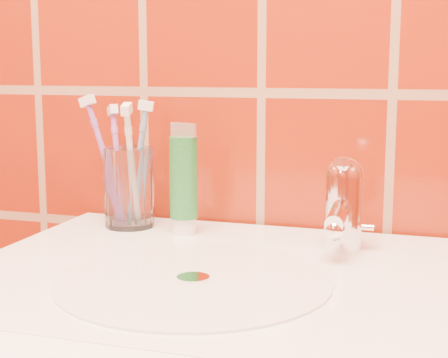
% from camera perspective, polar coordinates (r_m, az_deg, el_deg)
% --- Properties ---
extents(glass_tumbler, '(0.09, 0.09, 0.11)m').
position_cam_1_polar(glass_tumbler, '(0.99, -7.89, -0.70)').
color(glass_tumbler, white).
rests_on(glass_tumbler, pedestal_sink).
extents(toothpaste_tube, '(0.04, 0.04, 0.15)m').
position_cam_1_polar(toothpaste_tube, '(0.94, -3.37, -0.29)').
color(toothpaste_tube, white).
rests_on(toothpaste_tube, pedestal_sink).
extents(faucet, '(0.05, 0.11, 0.12)m').
position_cam_1_polar(faucet, '(0.87, 9.87, -1.75)').
color(faucet, white).
rests_on(faucet, pedestal_sink).
extents(toothbrush_0, '(0.11, 0.10, 0.19)m').
position_cam_1_polar(toothbrush_0, '(1.00, -9.73, 1.38)').
color(toothbrush_0, '#86479A').
rests_on(toothbrush_0, glass_tumbler).
extents(toothbrush_1, '(0.11, 0.12, 0.19)m').
position_cam_1_polar(toothbrush_1, '(1.01, -8.80, 1.07)').
color(toothbrush_1, '#944EA7').
rests_on(toothbrush_1, glass_tumbler).
extents(toothbrush_2, '(0.07, 0.06, 0.19)m').
position_cam_1_polar(toothbrush_2, '(1.00, -7.14, 1.24)').
color(toothbrush_2, '#6F96C6').
rests_on(toothbrush_2, glass_tumbler).
extents(toothbrush_3, '(0.05, 0.11, 0.20)m').
position_cam_1_polar(toothbrush_3, '(0.97, -7.69, 0.92)').
color(toothbrush_3, silver).
rests_on(toothbrush_3, glass_tumbler).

